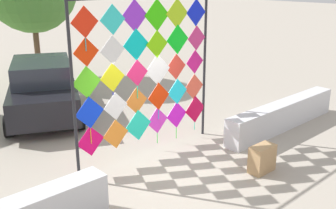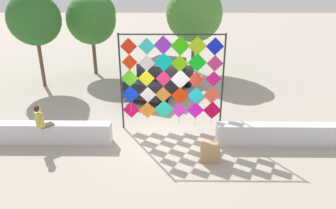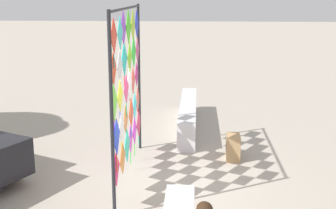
{
  "view_description": "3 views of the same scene",
  "coord_description": "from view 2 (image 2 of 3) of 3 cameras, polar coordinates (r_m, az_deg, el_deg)",
  "views": [
    {
      "loc": [
        -5.69,
        -6.28,
        4.31
      ],
      "look_at": [
        0.57,
        0.53,
        1.35
      ],
      "focal_mm": 43.07,
      "sensor_mm": 36.0,
      "label": 1
    },
    {
      "loc": [
        0.27,
        -10.33,
        5.53
      ],
      "look_at": [
        0.15,
        0.48,
        1.25
      ],
      "focal_mm": 31.92,
      "sensor_mm": 36.0,
      "label": 2
    },
    {
      "loc": [
        -9.79,
        -0.6,
        4.21
      ],
      "look_at": [
        0.63,
        0.07,
        1.66
      ],
      "focal_mm": 49.36,
      "sensor_mm": 36.0,
      "label": 3
    }
  ],
  "objects": [
    {
      "name": "tree_far_right",
      "position": [
        20.32,
        4.8,
        17.15
      ],
      "size": [
        3.71,
        3.88,
        5.73
      ],
      "color": "brown",
      "rests_on": "ground"
    },
    {
      "name": "ground",
      "position": [
        11.72,
        -0.76,
        -6.54
      ],
      "size": [
        120.0,
        120.0,
        0.0
      ],
      "primitive_type": "plane",
      "color": "#ADA393"
    },
    {
      "name": "plaza_ledge_left",
      "position": [
        12.16,
        -21.99,
        -5.04
      ],
      "size": [
        4.79,
        0.5,
        0.8
      ],
      "primitive_type": "cube",
      "color": "silver",
      "rests_on": "ground"
    },
    {
      "name": "kite_display_rack",
      "position": [
        11.75,
        0.78,
        5.28
      ],
      "size": [
        4.09,
        0.07,
        3.92
      ],
      "color": "#232328",
      "rests_on": "ground"
    },
    {
      "name": "seated_vendor",
      "position": [
        11.67,
        -22.62,
        -3.09
      ],
      "size": [
        0.78,
        0.75,
        1.64
      ],
      "color": "#666056",
      "rests_on": "ground"
    },
    {
      "name": "parked_car",
      "position": [
        16.49,
        -1.24,
        5.32
      ],
      "size": [
        3.78,
        4.99,
        1.78
      ],
      "color": "black",
      "rests_on": "ground"
    },
    {
      "name": "tree_palm_like",
      "position": [
        18.47,
        -23.99,
        14.9
      ],
      "size": [
        2.88,
        2.88,
        5.3
      ],
      "color": "brown",
      "rests_on": "ground"
    },
    {
      "name": "tree_broadleaf",
      "position": [
        20.56,
        -14.33,
        15.84
      ],
      "size": [
        3.15,
        3.28,
        5.18
      ],
      "color": "brown",
      "rests_on": "ground"
    },
    {
      "name": "plaza_ledge_right",
      "position": [
        11.96,
        20.75,
        -5.3
      ],
      "size": [
        4.79,
        0.5,
        0.8
      ],
      "primitive_type": "cube",
      "color": "silver",
      "rests_on": "ground"
    },
    {
      "name": "cardboard_box_large",
      "position": [
        10.29,
        7.99,
        -9.05
      ],
      "size": [
        0.64,
        0.35,
        0.64
      ],
      "primitive_type": "cube",
      "rotation": [
        0.0,
        0.0,
        -0.02
      ],
      "color": "tan",
      "rests_on": "ground"
    }
  ]
}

